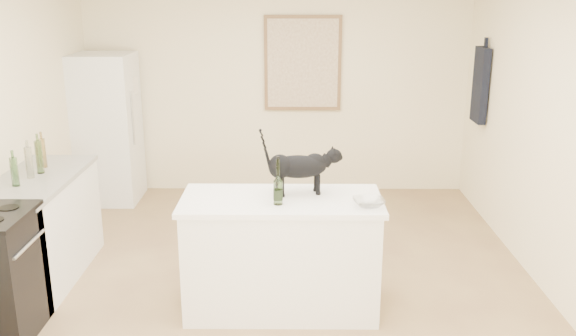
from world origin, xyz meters
The scene contains 16 objects.
floor centered at (0.00, 0.00, 0.00)m, with size 5.50×5.50×0.00m, color tan.
wall_back centered at (0.00, 2.75, 1.30)m, with size 4.50×4.50×0.00m, color #F6EABE.
wall_right centered at (2.25, 0.00, 1.30)m, with size 5.50×5.50×0.00m, color #F6EABE.
island_base centered at (0.10, -0.20, 0.43)m, with size 1.44×0.67×0.86m, color white.
island_top centered at (0.10, -0.20, 0.88)m, with size 1.50×0.70×0.04m, color white.
left_cabinets centered at (-1.95, 0.30, 0.43)m, with size 0.60×1.40×0.86m, color white.
left_countertop centered at (-1.95, 0.30, 0.88)m, with size 0.62×1.44×0.04m, color gray.
fridge centered at (-1.95, 2.35, 0.85)m, with size 0.68×0.68×1.70m, color white.
artwork_frame centered at (0.30, 2.72, 1.55)m, with size 0.90×0.03×1.10m, color brown.
artwork_canvas centered at (0.30, 2.70, 1.55)m, with size 0.82×0.00×1.02m, color beige.
hanging_garment centered at (2.19, 2.05, 1.40)m, with size 0.08×0.34×0.80m, color black.
black_cat centered at (0.23, -0.10, 1.09)m, with size 0.55×0.17×0.39m, color black, non-canonical shape.
wine_bottle centered at (0.08, -0.33, 1.06)m, with size 0.07×0.07×0.31m, color #304E1F.
glass_bowl centered at (0.73, -0.37, 0.93)m, with size 0.23×0.23×0.06m, color white.
fridge_paper centered at (-1.60, 2.40, 1.34)m, with size 0.01×0.15×0.19m, color silver.
counter_bottle_cluster centered at (-1.97, 0.35, 1.03)m, with size 0.12×0.58×0.28m.
Camera 1 is at (0.18, -4.55, 2.41)m, focal length 38.61 mm.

